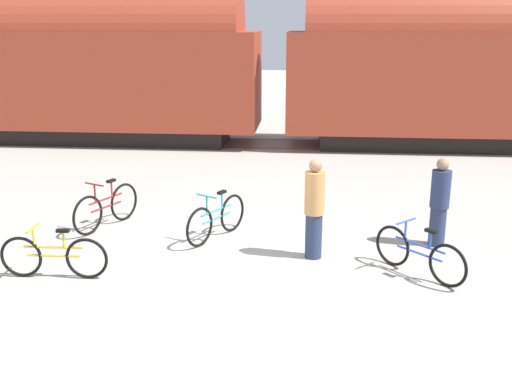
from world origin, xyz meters
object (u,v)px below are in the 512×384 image
at_px(bicycle_blue, 419,254).
at_px(person_in_navy, 439,202).
at_px(person_in_tan, 314,209).
at_px(freight_train, 273,64).
at_px(bicycle_yellow, 54,256).
at_px(bicycle_maroon, 107,207).
at_px(bicycle_teal, 217,219).

bearing_deg(bicycle_blue, person_in_navy, 68.14).
bearing_deg(bicycle_blue, person_in_tan, 159.85).
xyz_separation_m(freight_train, person_in_tan, (1.32, -9.65, -1.71)).
height_order(freight_train, bicycle_yellow, freight_train).
relative_size(bicycle_maroon, person_in_navy, 1.02).
bearing_deg(bicycle_yellow, person_in_tan, 16.67).
height_order(bicycle_yellow, bicycle_blue, bicycle_blue).
height_order(freight_train, bicycle_blue, freight_train).
height_order(freight_train, bicycle_teal, freight_train).
height_order(bicycle_maroon, person_in_tan, person_in_tan).
bearing_deg(bicycle_teal, bicycle_yellow, -138.93).
xyz_separation_m(bicycle_yellow, person_in_navy, (6.31, 2.01, 0.45)).
xyz_separation_m(bicycle_teal, person_in_navy, (4.03, 0.02, 0.42)).
bearing_deg(bicycle_blue, bicycle_maroon, 162.37).
bearing_deg(person_in_navy, bicycle_teal, 56.37).
height_order(freight_train, person_in_navy, freight_train).
xyz_separation_m(bicycle_yellow, bicycle_blue, (5.75, 0.61, 0.00)).
bearing_deg(bicycle_teal, person_in_navy, 0.27).
xyz_separation_m(bicycle_maroon, person_in_navy, (6.27, -0.41, 0.40)).
distance_m(freight_train, person_in_tan, 9.89).
bearing_deg(freight_train, person_in_navy, -68.19).
relative_size(bicycle_yellow, person_in_navy, 1.08).
bearing_deg(person_in_navy, bicycle_maroon, 52.32).
xyz_separation_m(bicycle_yellow, bicycle_teal, (2.28, 1.99, 0.02)).
bearing_deg(person_in_navy, bicycle_blue, 124.24).
distance_m(bicycle_yellow, person_in_navy, 6.64).
bearing_deg(bicycle_teal, person_in_tan, -23.17).
distance_m(bicycle_blue, person_in_tan, 1.85).
bearing_deg(bicycle_maroon, bicycle_yellow, -90.92).
relative_size(bicycle_maroon, bicycle_blue, 1.26).
bearing_deg(freight_train, bicycle_blue, -73.78).
relative_size(bicycle_yellow, bicycle_teal, 1.14).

